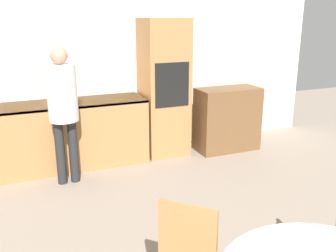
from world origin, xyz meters
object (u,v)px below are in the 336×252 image
at_px(oven_unit, 164,88).
at_px(person_standing, 63,101).
at_px(chair_far_right, 328,235).
at_px(sideboard, 227,119).

xyz_separation_m(oven_unit, person_standing, (-1.47, -0.52, 0.05)).
distance_m(oven_unit, chair_far_right, 3.22).
bearing_deg(sideboard, person_standing, -173.50).
bearing_deg(oven_unit, chair_far_right, -91.04).
bearing_deg(chair_far_right, person_standing, -114.43).
bearing_deg(sideboard, chair_far_right, -108.37).
xyz_separation_m(chair_far_right, person_standing, (-1.41, 2.67, 0.51)).
height_order(sideboard, person_standing, person_standing).
xyz_separation_m(sideboard, chair_far_right, (-0.98, -2.94, 0.03)).
height_order(oven_unit, sideboard, oven_unit).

